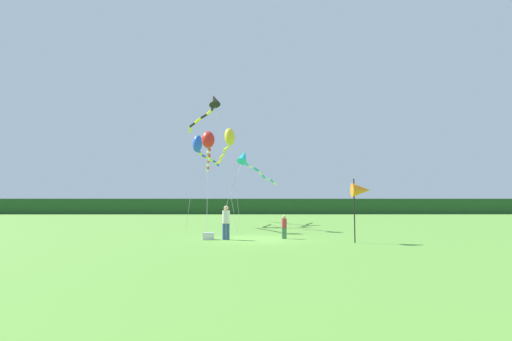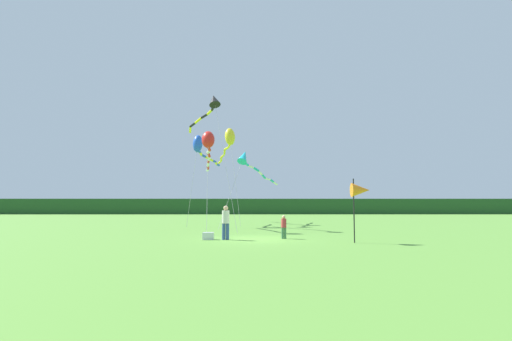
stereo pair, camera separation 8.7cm
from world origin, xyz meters
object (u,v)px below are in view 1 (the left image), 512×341
object	(u,v)px
banner_flag_pole	(361,191)
kite_yellow	(229,140)
person_child	(284,226)
kite_black	(210,105)
person_adult	(226,221)
kite_red	(208,143)
cooler_box	(209,236)
kite_blue	(199,146)
kite_cyan	(248,161)

from	to	relation	value
banner_flag_pole	kite_yellow	xyz separation A→B (m)	(-7.64, 17.88, 5.39)
person_child	kite_black	distance (m)	13.61
person_adult	person_child	world-z (taller)	person_adult
kite_red	kite_black	xyz separation A→B (m)	(-0.18, 2.97, 3.47)
person_adult	kite_black	size ratio (longest dim) A/B	0.17
cooler_box	banner_flag_pole	size ratio (longest dim) A/B	0.19
person_child	kite_yellow	world-z (taller)	kite_yellow
banner_flag_pole	kite_blue	bearing A→B (deg)	125.11
cooler_box	kite_yellow	bearing A→B (deg)	89.77
kite_red	kite_yellow	size ratio (longest dim) A/B	0.93
cooler_box	banner_flag_pole	world-z (taller)	banner_flag_pole
person_child	kite_blue	distance (m)	14.82
kite_blue	kite_yellow	world-z (taller)	kite_yellow
cooler_box	kite_blue	size ratio (longest dim) A/B	0.08
kite_cyan	kite_black	bearing A→B (deg)	-127.42
cooler_box	kite_blue	distance (m)	14.27
kite_blue	banner_flag_pole	bearing A→B (deg)	-54.89
kite_black	person_adult	bearing A→B (deg)	-78.67
kite_yellow	kite_black	bearing A→B (deg)	-98.90
kite_red	kite_black	distance (m)	4.57
person_adult	kite_black	world-z (taller)	kite_black
cooler_box	banner_flag_pole	distance (m)	8.24
cooler_box	kite_cyan	distance (m)	14.51
kite_cyan	kite_red	world-z (taller)	kite_red
kite_yellow	person_child	bearing A→B (deg)	-75.68
person_child	cooler_box	bearing A→B (deg)	-172.92
banner_flag_pole	kite_black	world-z (taller)	kite_black
person_adult	kite_red	distance (m)	8.53
person_adult	banner_flag_pole	bearing A→B (deg)	-13.41
banner_flag_pole	person_child	bearing A→B (deg)	148.86
cooler_box	kite_red	bearing A→B (deg)	97.01
person_adult	kite_red	bearing A→B (deg)	104.73
cooler_box	kite_blue	xyz separation A→B (m)	(-2.24, 12.46, 6.59)
kite_blue	kite_yellow	xyz separation A→B (m)	(2.31, 3.73, 1.17)
person_child	kite_cyan	xyz separation A→B (m)	(-2.11, 12.83, 4.86)
kite_red	kite_blue	bearing A→B (deg)	103.61
person_child	banner_flag_pole	xyz separation A→B (m)	(3.64, -2.20, 1.85)
person_adult	cooler_box	xyz separation A→B (m)	(-0.93, 0.08, -0.81)
kite_black	person_child	bearing A→B (deg)	-60.63
cooler_box	banner_flag_pole	xyz separation A→B (m)	(7.71, -1.69, 2.37)
cooler_box	kite_red	xyz separation A→B (m)	(-0.80, 6.52, 5.95)
banner_flag_pole	kite_cyan	distance (m)	16.37
person_adult	banner_flag_pole	xyz separation A→B (m)	(6.78, -1.62, 1.55)
kite_cyan	kite_black	size ratio (longest dim) A/B	0.99
person_adult	kite_yellow	bearing A→B (deg)	93.05
kite_blue	person_adult	bearing A→B (deg)	-75.80
banner_flag_pole	kite_red	size ratio (longest dim) A/B	0.37
kite_black	kite_yellow	size ratio (longest dim) A/B	1.15
person_child	person_adult	bearing A→B (deg)	-169.46
banner_flag_pole	kite_yellow	bearing A→B (deg)	113.15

